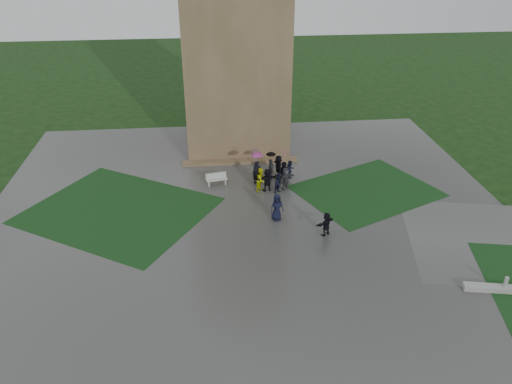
{
  "coord_description": "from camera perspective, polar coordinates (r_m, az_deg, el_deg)",
  "views": [
    {
      "loc": [
        -2.37,
        -24.96,
        16.6
      ],
      "look_at": [
        0.52,
        3.45,
        1.2
      ],
      "focal_mm": 35.0,
      "sensor_mm": 36.0,
      "label": 1
    }
  ],
  "objects": [
    {
      "name": "pedestrian_mid",
      "position": [
        31.32,
        2.4,
        -1.76
      ],
      "size": [
        1.0,
        0.81,
        1.77
      ],
      "primitive_type": "imported",
      "rotation": [
        0.0,
        0.0,
        0.29
      ],
      "color": "black",
      "rests_on": "plaza"
    },
    {
      "name": "visitor_cluster",
      "position": [
        35.48,
        1.92,
        2.55
      ],
      "size": [
        3.44,
        3.59,
        2.67
      ],
      "color": "black",
      "rests_on": "plaza"
    },
    {
      "name": "pedestrian_near",
      "position": [
        30.15,
        8.03,
        -3.64
      ],
      "size": [
        1.44,
        1.18,
        1.5
      ],
      "primitive_type": "imported",
      "rotation": [
        0.0,
        0.0,
        3.72
      ],
      "color": "black",
      "rests_on": "plaza"
    },
    {
      "name": "tower_plinth",
      "position": [
        39.26,
        -1.82,
        3.52
      ],
      "size": [
        9.0,
        0.8,
        0.22
      ],
      "primitive_type": "cube",
      "color": "brown",
      "rests_on": "plaza"
    },
    {
      "name": "lawn_inset_right",
      "position": [
        35.92,
        12.5,
        0.13
      ],
      "size": [
        11.12,
        10.15,
        0.01
      ],
      "primitive_type": "cube",
      "rotation": [
        0.0,
        0.0,
        0.44
      ],
      "color": "black",
      "rests_on": "plaza"
    },
    {
      "name": "tower",
      "position": [
        40.74,
        -2.5,
        17.57
      ],
      "size": [
        8.0,
        8.0,
        18.0
      ],
      "primitive_type": "cube",
      "color": "brown",
      "rests_on": "ground"
    },
    {
      "name": "ground",
      "position": [
        30.07,
        -0.33,
        -5.17
      ],
      "size": [
        120.0,
        120.0,
        0.0
      ],
      "primitive_type": "plane",
      "color": "black"
    },
    {
      "name": "bench",
      "position": [
        35.86,
        -4.54,
        1.5
      ],
      "size": [
        1.56,
        0.74,
        0.87
      ],
      "rotation": [
        0.0,
        0.0,
        0.19
      ],
      "color": "#B8B7B3",
      "rests_on": "plaza"
    },
    {
      "name": "plaza",
      "position": [
        31.74,
        -0.68,
        -3.17
      ],
      "size": [
        34.0,
        34.0,
        0.02
      ],
      "primitive_type": "cube",
      "color": "#3A3A37",
      "rests_on": "ground"
    },
    {
      "name": "lawn_inset_left",
      "position": [
        33.93,
        -15.45,
        -2.04
      ],
      "size": [
        14.1,
        13.46,
        0.01
      ],
      "primitive_type": "cube",
      "rotation": [
        0.0,
        0.0,
        -0.56
      ],
      "color": "black",
      "rests_on": "plaza"
    }
  ]
}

